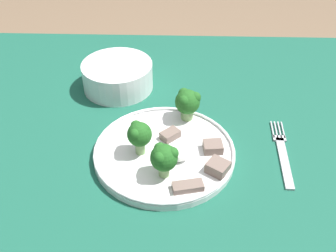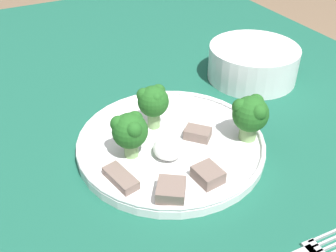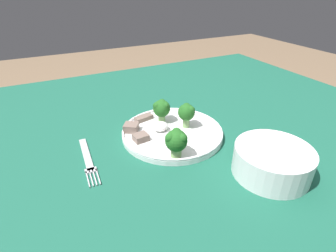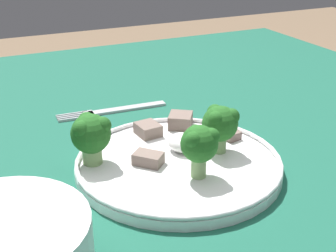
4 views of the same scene
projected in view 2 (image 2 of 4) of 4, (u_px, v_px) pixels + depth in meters
name	position (u px, v px, depth m)	size (l,w,h in m)	color
table	(132.00, 188.00, 0.59)	(1.32, 1.06, 0.72)	#195642
dinner_plate	(171.00, 143.00, 0.53)	(0.25, 0.25, 0.02)	white
cream_bowl	(253.00, 63.00, 0.68)	(0.15, 0.15, 0.06)	white
broccoli_floret_near_rim_left	(153.00, 101.00, 0.54)	(0.04, 0.04, 0.06)	#7FA866
broccoli_floret_center_left	(130.00, 130.00, 0.49)	(0.05, 0.05, 0.06)	#7FA866
broccoli_floret_back_left	(250.00, 114.00, 0.52)	(0.05, 0.05, 0.06)	#7FA866
meat_slice_front_slice	(198.00, 133.00, 0.53)	(0.04, 0.04, 0.01)	#756056
meat_slice_middle_slice	(170.00, 192.00, 0.44)	(0.05, 0.05, 0.02)	#756056
meat_slice_rear_slice	(121.00, 178.00, 0.47)	(0.05, 0.03, 0.01)	#756056
meat_slice_edge_slice	(208.00, 175.00, 0.47)	(0.04, 0.03, 0.02)	#756056
sauce_dollop	(168.00, 149.00, 0.50)	(0.04, 0.04, 0.02)	white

